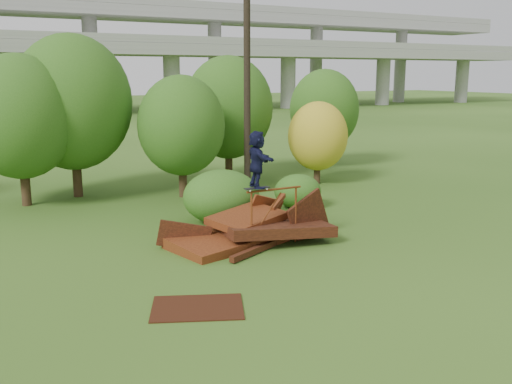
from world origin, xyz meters
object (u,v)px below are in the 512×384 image
scrap_pile (252,230)px  utility_pole (247,86)px  flat_plate (197,308)px  skater (257,159)px

scrap_pile → utility_pole: 8.26m
flat_plate → utility_pole: utility_pole is taller
scrap_pile → skater: bearing=-102.8°
flat_plate → utility_pole: 12.99m
utility_pole → flat_plate: bearing=-122.8°
skater → flat_plate: skater is taller
flat_plate → utility_pole: bearing=57.2°
flat_plate → skater: bearing=45.0°
scrap_pile → skater: skater is taller
scrap_pile → skater: size_ratio=3.34×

